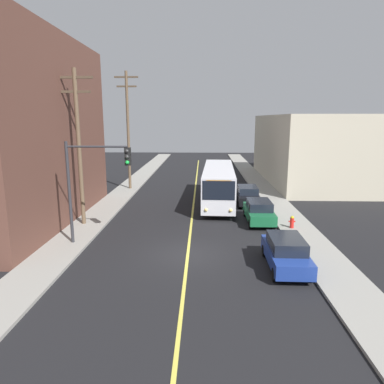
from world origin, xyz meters
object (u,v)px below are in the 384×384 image
at_px(parked_car_green, 259,211).
at_px(traffic_signal_left_corner, 94,174).
at_px(parked_car_black, 247,195).
at_px(utility_pole_mid, 128,126).
at_px(city_bus, 218,183).
at_px(utility_pole_near, 79,141).
at_px(parked_car_blue, 286,252).
at_px(fire_hydrant, 292,222).

distance_m(parked_car_green, traffic_signal_left_corner, 11.95).
xyz_separation_m(parked_car_black, utility_pole_mid, (-11.66, 6.24, 5.81)).
bearing_deg(parked_car_black, city_bus, 168.22).
bearing_deg(parked_car_black, utility_pole_mid, 151.84).
relative_size(city_bus, utility_pole_near, 1.17).
relative_size(parked_car_blue, parked_car_green, 1.00).
xyz_separation_m(parked_car_blue, utility_pole_near, (-12.57, 6.82, 5.06)).
relative_size(utility_pole_mid, fire_hydrant, 14.21).
xyz_separation_m(city_bus, parked_car_green, (2.69, -5.96, -0.98)).
bearing_deg(fire_hydrant, traffic_signal_left_corner, -165.16).
distance_m(parked_car_green, utility_pole_mid, 17.60).
bearing_deg(utility_pole_near, utility_pole_mid, 87.10).
distance_m(city_bus, utility_pole_near, 12.75).
relative_size(parked_car_black, utility_pole_near, 0.42).
distance_m(parked_car_blue, traffic_signal_left_corner, 11.36).
xyz_separation_m(parked_car_green, parked_car_black, (-0.16, 5.43, 0.00)).
distance_m(utility_pole_near, utility_pole_mid, 12.86).
bearing_deg(utility_pole_near, parked_car_green, 5.24).
height_order(city_bus, parked_car_blue, city_bus).
bearing_deg(parked_car_black, fire_hydrant, -73.54).
bearing_deg(parked_car_green, utility_pole_mid, 135.33).
xyz_separation_m(city_bus, utility_pole_near, (-9.77, -7.11, 4.08)).
distance_m(city_bus, parked_car_blue, 14.23).
bearing_deg(utility_pole_near, city_bus, 36.01).
relative_size(utility_pole_near, traffic_signal_left_corner, 1.75).
height_order(utility_pole_near, utility_pole_mid, utility_pole_mid).
xyz_separation_m(utility_pole_near, traffic_signal_left_corner, (2.16, -3.84, -1.60)).
height_order(parked_car_green, fire_hydrant, parked_car_green).
height_order(parked_car_blue, traffic_signal_left_corner, traffic_signal_left_corner).
bearing_deg(utility_pole_near, parked_car_blue, -28.47).
bearing_deg(parked_car_black, traffic_signal_left_corner, -134.25).
height_order(parked_car_green, parked_car_black, same).
xyz_separation_m(city_bus, parked_car_blue, (2.80, -13.92, -0.98)).
bearing_deg(parked_car_green, fire_hydrant, -41.40).
height_order(city_bus, utility_pole_near, utility_pole_near).
relative_size(parked_car_black, traffic_signal_left_corner, 0.74).
bearing_deg(utility_pole_mid, fire_hydrant, -44.22).
bearing_deg(traffic_signal_left_corner, city_bus, 55.18).
distance_m(utility_pole_mid, fire_hydrant, 20.16).
xyz_separation_m(utility_pole_near, utility_pole_mid, (0.65, 12.82, 0.75)).
bearing_deg(parked_car_black, parked_car_green, -88.36).
height_order(parked_car_blue, parked_car_green, same).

